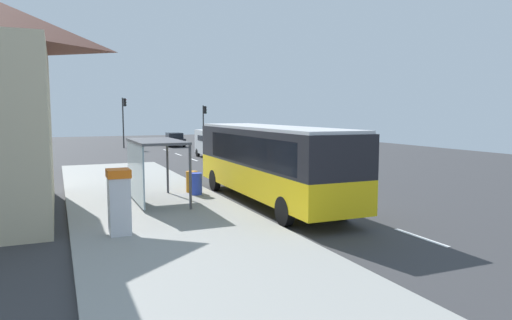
{
  "coord_description": "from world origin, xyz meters",
  "views": [
    {
      "loc": [
        -9.73,
        -16.43,
        3.77
      ],
      "look_at": [
        -1.0,
        3.61,
        1.5
      ],
      "focal_mm": 32.16,
      "sensor_mm": 36.0,
      "label": 1
    }
  ],
  "objects_px": {
    "traffic_light_far_side": "(124,115)",
    "bus_shelter": "(149,155)",
    "sedan_near": "(174,139)",
    "white_van": "(215,142)",
    "ticket_machine": "(119,201)",
    "traffic_light_near_side": "(204,119)",
    "bus": "(269,159)",
    "recycling_bin_orange": "(192,182)",
    "recycling_bin_blue": "(196,184)"
  },
  "relations": [
    {
      "from": "traffic_light_far_side",
      "to": "bus_shelter",
      "type": "height_order",
      "value": "traffic_light_far_side"
    },
    {
      "from": "sedan_near",
      "to": "white_van",
      "type": "bearing_deg",
      "value": -90.38
    },
    {
      "from": "ticket_machine",
      "to": "traffic_light_far_side",
      "type": "height_order",
      "value": "traffic_light_far_side"
    },
    {
      "from": "traffic_light_near_side",
      "to": "bus_shelter",
      "type": "bearing_deg",
      "value": -110.9
    },
    {
      "from": "white_van",
      "to": "traffic_light_near_side",
      "type": "xyz_separation_m",
      "value": [
        3.31,
        13.58,
        1.71
      ]
    },
    {
      "from": "bus",
      "to": "white_van",
      "type": "height_order",
      "value": "bus"
    },
    {
      "from": "recycling_bin_orange",
      "to": "white_van",
      "type": "bearing_deg",
      "value": 68.12
    },
    {
      "from": "traffic_light_near_side",
      "to": "white_van",
      "type": "bearing_deg",
      "value": -103.68
    },
    {
      "from": "bus_shelter",
      "to": "sedan_near",
      "type": "bearing_deg",
      "value": 74.87
    },
    {
      "from": "sedan_near",
      "to": "traffic_light_near_side",
      "type": "relative_size",
      "value": 0.99
    },
    {
      "from": "sedan_near",
      "to": "ticket_machine",
      "type": "distance_m",
      "value": 38.15
    },
    {
      "from": "sedan_near",
      "to": "recycling_bin_blue",
      "type": "xyz_separation_m",
      "value": [
        -6.5,
        -31.22,
        -0.14
      ]
    },
    {
      "from": "sedan_near",
      "to": "recycling_bin_blue",
      "type": "relative_size",
      "value": 4.73
    },
    {
      "from": "recycling_bin_blue",
      "to": "traffic_light_near_side",
      "type": "height_order",
      "value": "traffic_light_near_side"
    },
    {
      "from": "traffic_light_near_side",
      "to": "traffic_light_far_side",
      "type": "bearing_deg",
      "value": 174.69
    },
    {
      "from": "traffic_light_far_side",
      "to": "ticket_machine",
      "type": "bearing_deg",
      "value": -97.82
    },
    {
      "from": "traffic_light_far_side",
      "to": "bus_shelter",
      "type": "relative_size",
      "value": 1.33
    },
    {
      "from": "bus",
      "to": "recycling_bin_orange",
      "type": "height_order",
      "value": "bus"
    },
    {
      "from": "recycling_bin_blue",
      "to": "traffic_light_near_side",
      "type": "relative_size",
      "value": 0.21
    },
    {
      "from": "bus",
      "to": "ticket_machine",
      "type": "height_order",
      "value": "bus"
    },
    {
      "from": "sedan_near",
      "to": "ticket_machine",
      "type": "height_order",
      "value": "ticket_machine"
    },
    {
      "from": "traffic_light_near_side",
      "to": "traffic_light_far_side",
      "type": "height_order",
      "value": "traffic_light_far_side"
    },
    {
      "from": "white_van",
      "to": "traffic_light_near_side",
      "type": "bearing_deg",
      "value": 76.32
    },
    {
      "from": "bus",
      "to": "white_van",
      "type": "distance_m",
      "value": 19.26
    },
    {
      "from": "bus",
      "to": "bus_shelter",
      "type": "distance_m",
      "value": 4.86
    },
    {
      "from": "ticket_machine",
      "to": "bus_shelter",
      "type": "height_order",
      "value": "bus_shelter"
    },
    {
      "from": "sedan_near",
      "to": "traffic_light_near_side",
      "type": "height_order",
      "value": "traffic_light_near_side"
    },
    {
      "from": "bus",
      "to": "bus_shelter",
      "type": "height_order",
      "value": "bus"
    },
    {
      "from": "bus",
      "to": "recycling_bin_blue",
      "type": "bearing_deg",
      "value": 138.29
    },
    {
      "from": "white_van",
      "to": "traffic_light_near_side",
      "type": "relative_size",
      "value": 1.15
    },
    {
      "from": "bus",
      "to": "recycling_bin_orange",
      "type": "bearing_deg",
      "value": 130.46
    },
    {
      "from": "white_van",
      "to": "recycling_bin_orange",
      "type": "height_order",
      "value": "white_van"
    },
    {
      "from": "recycling_bin_blue",
      "to": "recycling_bin_orange",
      "type": "height_order",
      "value": "same"
    },
    {
      "from": "sedan_near",
      "to": "recycling_bin_blue",
      "type": "bearing_deg",
      "value": -101.75
    },
    {
      "from": "recycling_bin_orange",
      "to": "traffic_light_far_side",
      "type": "distance_m",
      "value": 30.48
    },
    {
      "from": "traffic_light_far_side",
      "to": "sedan_near",
      "type": "bearing_deg",
      "value": 2.13
    },
    {
      "from": "ticket_machine",
      "to": "traffic_light_far_side",
      "type": "distance_m",
      "value": 36.91
    },
    {
      "from": "ticket_machine",
      "to": "bus_shelter",
      "type": "distance_m",
      "value": 4.88
    },
    {
      "from": "recycling_bin_orange",
      "to": "sedan_near",
      "type": "bearing_deg",
      "value": 77.98
    },
    {
      "from": "ticket_machine",
      "to": "traffic_light_near_side",
      "type": "height_order",
      "value": "traffic_light_near_side"
    },
    {
      "from": "recycling_bin_orange",
      "to": "bus",
      "type": "bearing_deg",
      "value": -49.54
    },
    {
      "from": "bus",
      "to": "sedan_near",
      "type": "xyz_separation_m",
      "value": [
        4.01,
        33.44,
        -1.05
      ]
    },
    {
      "from": "bus",
      "to": "white_van",
      "type": "relative_size",
      "value": 2.11
    },
    {
      "from": "white_van",
      "to": "traffic_light_far_side",
      "type": "bearing_deg",
      "value": 110.24
    },
    {
      "from": "white_van",
      "to": "traffic_light_far_side",
      "type": "xyz_separation_m",
      "value": [
        -5.3,
        14.38,
        2.18
      ]
    },
    {
      "from": "sedan_near",
      "to": "bus_shelter",
      "type": "bearing_deg",
      "value": -105.13
    },
    {
      "from": "traffic_light_near_side",
      "to": "bus_shelter",
      "type": "height_order",
      "value": "traffic_light_near_side"
    },
    {
      "from": "bus",
      "to": "white_van",
      "type": "bearing_deg",
      "value": 78.28
    },
    {
      "from": "ticket_machine",
      "to": "recycling_bin_orange",
      "type": "bearing_deg",
      "value": 57.58
    },
    {
      "from": "white_van",
      "to": "sedan_near",
      "type": "bearing_deg",
      "value": 89.62
    }
  ]
}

